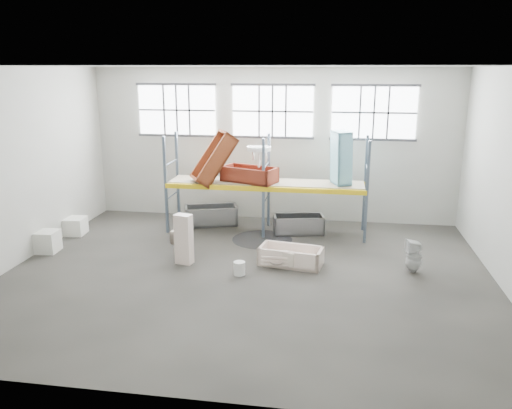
% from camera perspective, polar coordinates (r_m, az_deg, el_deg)
% --- Properties ---
extents(floor, '(12.00, 10.00, 0.10)m').
position_cam_1_polar(floor, '(12.82, -1.05, -8.01)').
color(floor, '#4B4841').
rests_on(floor, ground).
extents(ceiling, '(12.00, 10.00, 0.10)m').
position_cam_1_polar(ceiling, '(11.79, -1.17, 15.44)').
color(ceiling, silver).
rests_on(ceiling, ground).
extents(wall_back, '(12.00, 0.10, 5.00)m').
position_cam_1_polar(wall_back, '(16.97, 1.88, 6.68)').
color(wall_back, '#ACACA0').
rests_on(wall_back, ground).
extents(wall_front, '(12.00, 0.10, 5.00)m').
position_cam_1_polar(wall_front, '(7.31, -8.03, -4.88)').
color(wall_front, beige).
rests_on(wall_front, ground).
extents(wall_left, '(0.10, 10.00, 5.00)m').
position_cam_1_polar(wall_left, '(14.38, -25.65, 3.67)').
color(wall_left, '#B7B6A9').
rests_on(wall_left, ground).
extents(window_left, '(2.60, 0.04, 1.60)m').
position_cam_1_polar(window_left, '(17.42, -8.82, 10.38)').
color(window_left, white).
rests_on(window_left, wall_back).
extents(window_mid, '(2.60, 0.04, 1.60)m').
position_cam_1_polar(window_mid, '(16.73, 1.86, 10.36)').
color(window_mid, white).
rests_on(window_mid, wall_back).
extents(window_right, '(2.60, 0.04, 1.60)m').
position_cam_1_polar(window_right, '(16.64, 13.03, 9.96)').
color(window_right, white).
rests_on(window_right, wall_back).
extents(rack_upright_la, '(0.08, 0.08, 3.00)m').
position_cam_1_polar(rack_upright_la, '(15.75, -10.05, 2.10)').
color(rack_upright_la, slate).
rests_on(rack_upright_la, floor).
extents(rack_upright_lb, '(0.08, 0.08, 3.00)m').
position_cam_1_polar(rack_upright_lb, '(16.87, -8.74, 3.01)').
color(rack_upright_lb, slate).
rests_on(rack_upright_lb, floor).
extents(rack_upright_ma, '(0.08, 0.08, 3.00)m').
position_cam_1_polar(rack_upright_ma, '(15.06, 0.83, 1.74)').
color(rack_upright_ma, slate).
rests_on(rack_upright_ma, floor).
extents(rack_upright_mb, '(0.08, 0.08, 3.00)m').
position_cam_1_polar(rack_upright_mb, '(16.22, 1.43, 2.70)').
color(rack_upright_mb, slate).
rests_on(rack_upright_mb, floor).
extents(rack_upright_ra, '(0.08, 0.08, 3.00)m').
position_cam_1_polar(rack_upright_ra, '(14.95, 12.29, 1.28)').
color(rack_upright_ra, slate).
rests_on(rack_upright_ra, floor).
extents(rack_upright_rb, '(0.08, 0.08, 3.00)m').
position_cam_1_polar(rack_upright_rb, '(16.12, 12.07, 2.29)').
color(rack_upright_rb, slate).
rests_on(rack_upright_rb, floor).
extents(rack_beam_front, '(6.00, 0.10, 0.14)m').
position_cam_1_polar(rack_beam_front, '(15.06, 0.83, 1.74)').
color(rack_beam_front, yellow).
rests_on(rack_beam_front, floor).
extents(rack_beam_back, '(6.00, 0.10, 0.14)m').
position_cam_1_polar(rack_beam_back, '(16.22, 1.43, 2.70)').
color(rack_beam_back, yellow).
rests_on(rack_beam_back, floor).
extents(shelf_deck, '(5.90, 1.10, 0.03)m').
position_cam_1_polar(shelf_deck, '(15.62, 1.14, 2.52)').
color(shelf_deck, gray).
rests_on(shelf_deck, floor).
extents(wet_patch, '(1.80, 1.80, 0.00)m').
position_cam_1_polar(wet_patch, '(15.29, 0.70, -3.91)').
color(wet_patch, black).
rests_on(wet_patch, floor).
extents(bathtub_beige, '(1.71, 1.02, 0.47)m').
position_cam_1_polar(bathtub_beige, '(13.35, 3.93, -5.75)').
color(bathtub_beige, '#F7DDCC').
rests_on(bathtub_beige, floor).
extents(cistern_spare, '(0.41, 0.30, 0.35)m').
position_cam_1_polar(cistern_spare, '(13.04, 3.62, -6.05)').
color(cistern_spare, beige).
rests_on(cistern_spare, bathtub_beige).
extents(sink_in_tub, '(0.43, 0.43, 0.15)m').
position_cam_1_polar(sink_in_tub, '(13.11, 2.33, -6.48)').
color(sink_in_tub, '#C4AEA6').
rests_on(sink_in_tub, bathtub_beige).
extents(toilet_beige, '(0.53, 0.85, 0.83)m').
position_cam_1_polar(toilet_beige, '(13.96, -8.09, -4.14)').
color(toilet_beige, beige).
rests_on(toilet_beige, floor).
extents(cistern_tall, '(0.48, 0.36, 1.32)m').
position_cam_1_polar(cistern_tall, '(13.40, -8.06, -3.86)').
color(cistern_tall, beige).
rests_on(cistern_tall, floor).
extents(toilet_white, '(0.46, 0.45, 0.85)m').
position_cam_1_polar(toilet_white, '(13.38, 17.22, -5.51)').
color(toilet_white, silver).
rests_on(toilet_white, floor).
extents(steel_tub_left, '(1.83, 1.25, 0.61)m').
position_cam_1_polar(steel_tub_left, '(16.71, -5.03, -1.20)').
color(steel_tub_left, '#9FA2A5').
rests_on(steel_tub_left, floor).
extents(steel_tub_right, '(1.64, 1.01, 0.56)m').
position_cam_1_polar(steel_tub_right, '(15.84, 4.76, -2.22)').
color(steel_tub_right, '#98999E').
rests_on(steel_tub_right, floor).
extents(rust_tub_flat, '(1.83, 1.31, 0.47)m').
position_cam_1_polar(rust_tub_flat, '(15.57, -0.74, 3.38)').
color(rust_tub_flat, brown).
rests_on(rust_tub_flat, shelf_deck).
extents(rust_tub_tilted, '(1.61, 1.38, 1.69)m').
position_cam_1_polar(rust_tub_tilted, '(15.61, -4.71, 5.14)').
color(rust_tub_tilted, maroon).
rests_on(rust_tub_tilted, shelf_deck).
extents(sink_on_shelf, '(0.75, 0.59, 0.65)m').
position_cam_1_polar(sink_on_shelf, '(15.39, 0.32, 4.30)').
color(sink_on_shelf, white).
rests_on(sink_on_shelf, rust_tub_flat).
extents(blue_tub_upright, '(0.71, 0.85, 1.57)m').
position_cam_1_polar(blue_tub_upright, '(15.30, 9.48, 5.17)').
color(blue_tub_upright, '#7BC3D6').
rests_on(blue_tub_upright, shelf_deck).
extents(bucket, '(0.38, 0.38, 0.33)m').
position_cam_1_polar(bucket, '(12.73, -1.87, -7.13)').
color(bucket, silver).
rests_on(bucket, floor).
extents(carton_near, '(0.73, 0.64, 0.59)m').
position_cam_1_polar(carton_near, '(15.38, -22.46, -3.82)').
color(carton_near, silver).
rests_on(carton_near, floor).
extents(carton_far, '(0.67, 0.67, 0.52)m').
position_cam_1_polar(carton_far, '(16.65, -19.59, -2.27)').
color(carton_far, white).
rests_on(carton_far, floor).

